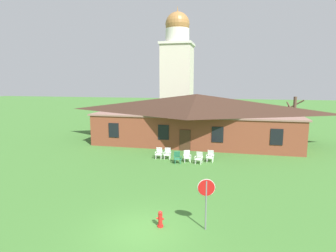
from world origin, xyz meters
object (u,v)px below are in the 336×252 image
stop_sign (206,194)px  lawn_chair_left_end (177,157)px  lawn_chair_right_end (199,158)px  lawn_chair_near_door (168,153)px  lawn_chair_by_porch (159,153)px  lawn_chair_middle (187,156)px  fire_hydrant (160,219)px  lawn_chair_far_side (210,156)px

stop_sign → lawn_chair_left_end: (-3.27, 10.12, -1.23)m
stop_sign → lawn_chair_right_end: 10.57m
lawn_chair_near_door → lawn_chair_right_end: 3.00m
lawn_chair_by_porch → lawn_chair_middle: bearing=-9.6°
stop_sign → lawn_chair_near_door: size_ratio=2.54×
lawn_chair_left_end → fire_hydrant: 10.42m
stop_sign → lawn_chair_near_door: stop_sign is taller
lawn_chair_by_porch → lawn_chair_far_side: bearing=-0.0°
lawn_chair_left_end → lawn_chair_far_side: 2.86m
lawn_chair_right_end → lawn_chair_left_end: bearing=-171.4°
fire_hydrant → stop_sign: bearing=6.2°
lawn_chair_left_end → lawn_chair_far_side: (2.67, 1.02, 0.00)m
stop_sign → lawn_chair_middle: bearing=103.3°
lawn_chair_middle → lawn_chair_by_porch: bearing=170.4°
stop_sign → fire_hydrant: bearing=-173.8°
lawn_chair_by_porch → lawn_chair_right_end: 3.71m
lawn_chair_near_door → lawn_chair_left_end: 1.54m
lawn_chair_by_porch → lawn_chair_middle: size_ratio=1.00×
stop_sign → lawn_chair_near_door: bearing=111.2°
fire_hydrant → lawn_chair_middle: bearing=92.3°
lawn_chair_by_porch → lawn_chair_left_end: 2.11m
stop_sign → lawn_chair_by_porch: bearing=114.7°
lawn_chair_far_side → fire_hydrant: size_ratio=1.21×
stop_sign → lawn_chair_left_end: bearing=107.9°
stop_sign → fire_hydrant: stop_sign is taller
lawn_chair_left_end → lawn_chair_far_side: bearing=20.9°
lawn_chair_right_end → stop_sign: bearing=-81.9°
lawn_chair_near_door → lawn_chair_left_end: size_ratio=1.00×
lawn_chair_by_porch → lawn_chair_right_end: size_ratio=1.00×
lawn_chair_middle → lawn_chair_far_side: size_ratio=1.00×
lawn_chair_by_porch → lawn_chair_near_door: same height
lawn_chair_by_porch → lawn_chair_far_side: size_ratio=1.00×
lawn_chair_far_side → fire_hydrant: bearing=-97.5°
stop_sign → lawn_chair_middle: 11.07m
lawn_chair_middle → fire_hydrant: size_ratio=1.21×
lawn_chair_near_door → lawn_chair_far_side: (3.76, -0.08, 0.00)m
stop_sign → lawn_chair_by_porch: (-5.11, 11.14, -1.23)m
lawn_chair_middle → lawn_chair_far_side: bearing=12.6°
lawn_chair_left_end → lawn_chair_middle: size_ratio=1.00×
fire_hydrant → lawn_chair_by_porch: bearing=104.9°
lawn_chair_middle → lawn_chair_right_end: size_ratio=1.00×
lawn_chair_near_door → lawn_chair_middle: bearing=-15.7°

